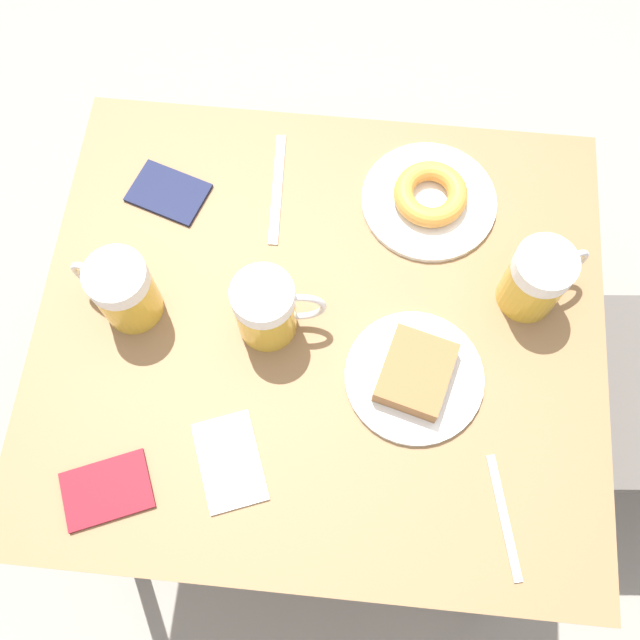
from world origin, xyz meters
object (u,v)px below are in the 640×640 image
(plate_with_donut, at_px, (430,197))
(passport_near_edge, at_px, (107,490))
(beer_mug_center, at_px, (123,291))
(napkin_folded, at_px, (230,462))
(fork, at_px, (504,517))
(passport_far_edge, at_px, (168,193))
(knife, at_px, (277,188))
(beer_mug_left, at_px, (537,279))
(beer_mug_right, at_px, (267,309))
(plate_with_cake, at_px, (415,375))

(plate_with_donut, relative_size, passport_near_edge, 1.52)
(beer_mug_center, xyz_separation_m, napkin_folded, (0.23, 0.19, -0.06))
(fork, relative_size, passport_far_edge, 1.20)
(fork, relative_size, knife, 0.81)
(napkin_folded, relative_size, fork, 0.91)
(beer_mug_left, xyz_separation_m, fork, (0.35, -0.03, -0.06))
(fork, bearing_deg, knife, -142.72)
(beer_mug_left, relative_size, beer_mug_center, 0.96)
(beer_mug_right, bearing_deg, passport_near_edge, -35.98)
(beer_mug_left, xyz_separation_m, beer_mug_right, (0.09, -0.41, 0.00))
(knife, distance_m, passport_far_edge, 0.19)
(passport_near_edge, relative_size, passport_far_edge, 1.02)
(beer_mug_left, bearing_deg, knife, -110.71)
(passport_far_edge, bearing_deg, beer_mug_right, 42.31)
(fork, bearing_deg, beer_mug_center, -114.51)
(knife, bearing_deg, fork, 37.28)
(beer_mug_left, bearing_deg, napkin_folded, -54.58)
(plate_with_cake, bearing_deg, knife, -141.59)
(plate_with_cake, bearing_deg, beer_mug_left, 131.88)
(beer_mug_left, relative_size, passport_near_edge, 0.87)
(plate_with_cake, height_order, napkin_folded, plate_with_cake)
(plate_with_cake, relative_size, passport_far_edge, 1.45)
(fork, bearing_deg, passport_far_edge, -130.15)
(beer_mug_right, bearing_deg, napkin_folded, -8.23)
(beer_mug_left, bearing_deg, beer_mug_right, -77.53)
(passport_near_edge, xyz_separation_m, passport_far_edge, (-0.50, 0.00, 0.00))
(plate_with_cake, height_order, beer_mug_left, beer_mug_left)
(plate_with_cake, distance_m, passport_near_edge, 0.49)
(beer_mug_right, height_order, fork, beer_mug_right)
(beer_mug_left, height_order, beer_mug_center, same)
(beer_mug_right, relative_size, napkin_folded, 0.87)
(beer_mug_right, relative_size, passport_far_edge, 0.95)
(passport_far_edge, bearing_deg, plate_with_cake, 56.46)
(plate_with_cake, distance_m, passport_far_edge, 0.52)
(plate_with_cake, distance_m, beer_mug_left, 0.24)
(napkin_folded, bearing_deg, plate_with_cake, 120.52)
(knife, xyz_separation_m, passport_near_edge, (0.53, -0.19, 0.00))
(beer_mug_right, xyz_separation_m, napkin_folded, (0.22, -0.03, -0.06))
(plate_with_donut, xyz_separation_m, knife, (-0.00, -0.26, -0.01))
(beer_mug_left, bearing_deg, fork, -5.61)
(passport_near_edge, height_order, passport_far_edge, same)
(beer_mug_left, xyz_separation_m, passport_far_edge, (-0.13, -0.61, -0.06))
(plate_with_cake, xyz_separation_m, passport_near_edge, (0.21, -0.44, -0.01))
(plate_with_donut, xyz_separation_m, passport_near_edge, (0.53, -0.44, -0.01))
(fork, bearing_deg, beer_mug_left, 174.39)
(beer_mug_center, distance_m, napkin_folded, 0.30)
(plate_with_donut, bearing_deg, fork, 14.26)
(plate_with_donut, relative_size, beer_mug_center, 1.68)
(beer_mug_right, bearing_deg, beer_mug_left, 102.47)
(beer_mug_left, xyz_separation_m, knife, (-0.16, -0.42, -0.06))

